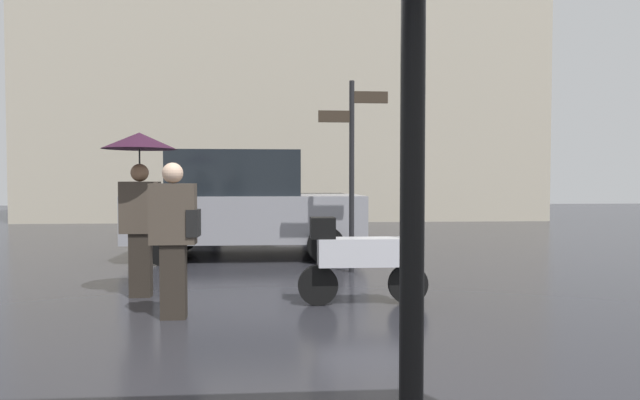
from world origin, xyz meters
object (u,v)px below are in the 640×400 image
parked_car_left (258,199)px  pedestrian_with_umbrella (140,173)px  street_signpost (352,157)px  pedestrian_with_bag (175,231)px  parked_scooter (359,256)px  parked_car_right (244,204)px

parked_car_left → pedestrian_with_umbrella: bearing=87.5°
street_signpost → pedestrian_with_bag: bearing=-128.5°
parked_scooter → parked_car_left: 7.61m
parked_car_right → pedestrian_with_umbrella: bearing=-120.4°
pedestrian_with_umbrella → parked_scooter: (2.61, -0.63, -0.96)m
street_signpost → parked_car_right: bearing=133.6°
pedestrian_with_bag → street_signpost: (2.20, 2.78, 0.89)m
parked_scooter → parked_car_left: bearing=122.9°
parked_car_left → parked_car_right: (-0.12, -3.33, 0.01)m
pedestrian_with_bag → parked_scooter: 2.08m
parked_car_left → parked_car_right: parked_car_right is taller
pedestrian_with_umbrella → parked_car_right: (1.05, 3.51, -0.53)m
pedestrian_with_umbrella → parked_car_left: bearing=-26.9°
parked_scooter → pedestrian_with_bag: bearing=-143.8°
parked_scooter → street_signpost: (0.21, 2.27, 1.24)m
pedestrian_with_umbrella → pedestrian_with_bag: bearing=-168.4°
parked_car_right → street_signpost: bearing=-60.1°
pedestrian_with_umbrella → street_signpost: bearing=-77.1°
parked_car_right → street_signpost: size_ratio=1.43×
pedestrian_with_umbrella → pedestrian_with_bag: size_ratio=1.25×
pedestrian_with_bag → parked_car_right: (0.42, 4.64, 0.08)m
parked_car_left → street_signpost: bearing=114.9°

